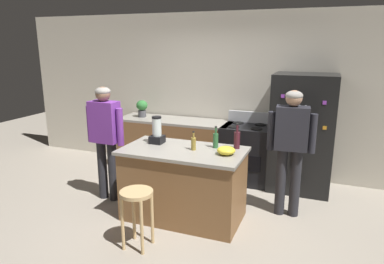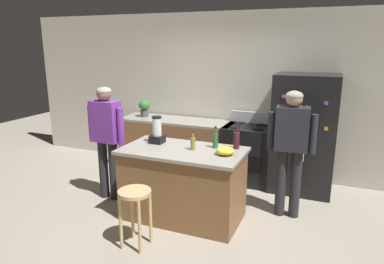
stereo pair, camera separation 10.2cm
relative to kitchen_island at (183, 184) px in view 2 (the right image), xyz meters
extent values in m
plane|color=#9E9384|center=(0.00, 0.00, -0.46)|extent=(14.00, 14.00, 0.00)
cube|color=beige|center=(0.00, 1.95, 0.89)|extent=(8.00, 0.10, 2.70)
cube|color=brown|center=(0.00, 0.00, -0.02)|extent=(1.46, 0.78, 0.88)
cube|color=gray|center=(0.00, 0.00, 0.44)|extent=(1.52, 0.84, 0.04)
cube|color=brown|center=(-0.80, 1.55, -0.02)|extent=(2.00, 0.64, 0.88)
cube|color=gray|center=(-0.80, 1.55, 0.44)|extent=(2.00, 0.64, 0.04)
cube|color=black|center=(1.30, 1.50, 0.42)|extent=(0.90, 0.70, 1.76)
cylinder|color=#B7BABF|center=(1.26, 1.13, 0.51)|extent=(0.02, 0.02, 0.79)
cylinder|color=#B7BABF|center=(1.34, 1.13, 0.51)|extent=(0.02, 0.02, 0.79)
cube|color=purple|center=(1.03, 1.15, 1.02)|extent=(0.05, 0.01, 0.05)
cube|color=purple|center=(1.58, 1.15, 0.96)|extent=(0.05, 0.01, 0.05)
cube|color=orange|center=(1.61, 1.15, 0.61)|extent=(0.05, 0.01, 0.05)
cube|color=purple|center=(1.27, 1.15, 0.58)|extent=(0.05, 0.01, 0.05)
cube|color=#268CD8|center=(1.36, 1.15, 0.54)|extent=(0.05, 0.01, 0.05)
cube|color=#3FB259|center=(1.09, 1.15, 0.46)|extent=(0.05, 0.01, 0.05)
cube|color=black|center=(0.46, 1.52, 0.00)|extent=(0.76, 0.64, 0.92)
cube|color=black|center=(0.46, 1.20, -0.05)|extent=(0.60, 0.01, 0.24)
cube|color=#B7BABF|center=(0.46, 1.81, 0.55)|extent=(0.76, 0.06, 0.18)
cylinder|color=black|center=(0.28, 1.37, 0.46)|extent=(0.18, 0.18, 0.01)
cylinder|color=black|center=(0.64, 1.37, 0.46)|extent=(0.18, 0.18, 0.01)
cylinder|color=black|center=(0.28, 1.67, 0.46)|extent=(0.18, 0.18, 0.01)
cylinder|color=black|center=(0.64, 1.67, 0.46)|extent=(0.18, 0.18, 0.01)
cylinder|color=#26262B|center=(-1.31, 0.13, -0.03)|extent=(0.13, 0.13, 0.85)
cylinder|color=#26262B|center=(-1.13, 0.12, -0.03)|extent=(0.13, 0.13, 0.85)
cube|color=#723399|center=(-1.22, 0.13, 0.68)|extent=(0.41, 0.23, 0.57)
cylinder|color=#723399|center=(-1.47, 0.13, 0.63)|extent=(0.09, 0.09, 0.51)
cylinder|color=#723399|center=(-0.97, 0.12, 0.63)|extent=(0.09, 0.09, 0.51)
sphere|color=#8C664C|center=(-1.22, 0.13, 1.06)|extent=(0.21, 0.21, 0.20)
ellipsoid|color=gray|center=(-1.22, 0.13, 1.10)|extent=(0.22, 0.22, 0.12)
cylinder|color=#26262B|center=(1.32, 0.57, -0.01)|extent=(0.14, 0.14, 0.89)
cylinder|color=#26262B|center=(1.14, 0.55, -0.01)|extent=(0.14, 0.14, 0.89)
cube|color=#26262D|center=(1.23, 0.56, 0.71)|extent=(0.42, 0.25, 0.55)
cylinder|color=#26262D|center=(1.48, 0.58, 0.66)|extent=(0.10, 0.10, 0.49)
cylinder|color=#26262D|center=(0.98, 0.54, 0.66)|extent=(0.10, 0.10, 0.49)
sphere|color=tan|center=(1.23, 0.56, 1.08)|extent=(0.21, 0.21, 0.20)
ellipsoid|color=gray|center=(1.23, 0.56, 1.11)|extent=(0.23, 0.23, 0.12)
cylinder|color=tan|center=(-0.21, -0.81, 0.18)|extent=(0.36, 0.36, 0.04)
cylinder|color=tan|center=(-0.32, -0.92, -0.15)|extent=(0.04, 0.04, 0.62)
cylinder|color=tan|center=(-0.09, -0.92, -0.15)|extent=(0.04, 0.04, 0.62)
cylinder|color=tan|center=(-0.32, -0.69, -0.15)|extent=(0.04, 0.04, 0.62)
cylinder|color=tan|center=(-0.09, -0.69, -0.15)|extent=(0.04, 0.04, 0.62)
cylinder|color=#4C4C51|center=(-1.44, 1.55, 0.52)|extent=(0.14, 0.14, 0.12)
ellipsoid|color=#337A38|center=(-1.44, 1.55, 0.67)|extent=(0.20, 0.20, 0.18)
cube|color=black|center=(-0.43, 0.13, 0.51)|extent=(0.17, 0.17, 0.10)
cylinder|color=silver|center=(-0.43, 0.13, 0.67)|extent=(0.12, 0.12, 0.23)
cylinder|color=black|center=(-0.43, 0.13, 0.80)|extent=(0.12, 0.12, 0.02)
cylinder|color=#471923|center=(0.61, 0.28, 0.56)|extent=(0.08, 0.08, 0.21)
cylinder|color=#471923|center=(0.61, 0.28, 0.71)|extent=(0.03, 0.03, 0.09)
cylinder|color=black|center=(0.61, 0.28, 0.76)|extent=(0.03, 0.03, 0.02)
cylinder|color=olive|center=(0.13, 0.02, 0.53)|extent=(0.06, 0.06, 0.15)
cylinder|color=olive|center=(0.13, 0.02, 0.64)|extent=(0.02, 0.02, 0.07)
cylinder|color=black|center=(0.13, 0.02, 0.68)|extent=(0.03, 0.03, 0.02)
cylinder|color=#2D6638|center=(0.35, 0.21, 0.55)|extent=(0.07, 0.07, 0.18)
cylinder|color=#2D6638|center=(0.35, 0.21, 0.68)|extent=(0.03, 0.03, 0.08)
cylinder|color=black|center=(0.35, 0.21, 0.72)|extent=(0.03, 0.03, 0.02)
ellipsoid|color=yellow|center=(0.55, -0.01, 0.50)|extent=(0.22, 0.22, 0.10)
camera|label=1|loc=(1.59, -3.79, 1.72)|focal=32.56mm
camera|label=2|loc=(1.68, -3.76, 1.72)|focal=32.56mm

